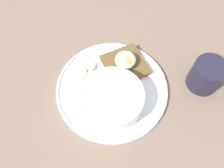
% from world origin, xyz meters
% --- Properties ---
extents(ground_plane, '(1.20, 1.20, 0.02)m').
position_xyz_m(ground_plane, '(0.00, 0.00, 0.01)').
color(ground_plane, '#6E5E4E').
rests_on(ground_plane, ground).
extents(plate, '(0.29, 0.29, 0.02)m').
position_xyz_m(plate, '(0.00, 0.00, 0.03)').
color(plate, white).
rests_on(plate, ground_plane).
extents(oatmeal_bowl, '(0.15, 0.15, 0.06)m').
position_xyz_m(oatmeal_bowl, '(-0.02, -0.04, 0.06)').
color(oatmeal_bowl, white).
rests_on(oatmeal_bowl, plate).
extents(toast_slice, '(0.11, 0.11, 0.02)m').
position_xyz_m(toast_slice, '(0.06, 0.04, 0.04)').
color(toast_slice, brown).
rests_on(toast_slice, plate).
extents(poached_egg, '(0.05, 0.08, 0.04)m').
position_xyz_m(poached_egg, '(0.06, 0.04, 0.06)').
color(poached_egg, white).
rests_on(poached_egg, toast_slice).
extents(banana_slice_front, '(0.04, 0.04, 0.01)m').
position_xyz_m(banana_slice_front, '(-0.04, 0.05, 0.03)').
color(banana_slice_front, beige).
rests_on(banana_slice_front, plate).
extents(banana_slice_left, '(0.03, 0.03, 0.02)m').
position_xyz_m(banana_slice_left, '(-0.06, 0.07, 0.04)').
color(banana_slice_left, '#F4E9B1').
rests_on(banana_slice_left, plate).
extents(banana_slice_back, '(0.04, 0.04, 0.01)m').
position_xyz_m(banana_slice_back, '(-0.07, 0.05, 0.03)').
color(banana_slice_back, beige).
rests_on(banana_slice_back, plate).
extents(banana_slice_right, '(0.04, 0.04, 0.01)m').
position_xyz_m(banana_slice_right, '(-0.03, 0.08, 0.04)').
color(banana_slice_right, beige).
rests_on(banana_slice_right, plate).
extents(coffee_mug, '(0.11, 0.08, 0.08)m').
position_xyz_m(coffee_mug, '(0.22, -0.08, 0.06)').
color(coffee_mug, '#201F30').
rests_on(coffee_mug, ground_plane).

